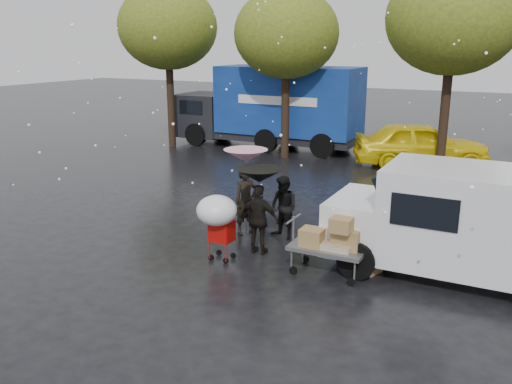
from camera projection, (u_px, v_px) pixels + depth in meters
The scene contains 14 objects.
ground at pixel (243, 257), 11.72m from camera, with size 90.00×90.00×0.00m, color black.
person_pink at pixel (246, 201), 12.94m from camera, with size 0.60×0.40×1.65m, color black.
person_middle at pixel (284, 208), 12.67m from camera, with size 0.73×0.57×1.49m, color black.
person_black at pixel (259, 220), 11.74m from camera, with size 0.91×0.38×1.55m, color black.
umbrella_pink at pixel (246, 156), 12.65m from camera, with size 1.04×1.04×2.08m.
umbrella_black at pixel (259, 176), 11.47m from camera, with size 1.02×1.02×1.91m.
vendor_cart at pixel (332, 241), 10.64m from camera, with size 1.52×0.80×1.27m.
shopping_cart at pixel (218, 214), 11.19m from camera, with size 0.84×0.84×1.46m.
white_van at pixel (465, 222), 10.40m from camera, with size 4.91×2.18×2.20m.
blue_truck at pixel (271, 107), 23.46m from camera, with size 8.30×2.60×3.50m.
box_ground_near at pixel (367, 260), 10.95m from camera, with size 0.52×0.42×0.47m, color olive.
box_ground_far at pixel (369, 235), 12.61m from camera, with size 0.41×0.32×0.32m, color olive.
yellow_taxi at pixel (421, 144), 20.08m from camera, with size 1.95×4.85×1.65m, color yellow.
tree_row at pixel (365, 26), 19.16m from camera, with size 21.60×4.40×7.12m.
Camera 1 is at (5.22, -9.59, 4.50)m, focal length 38.00 mm.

